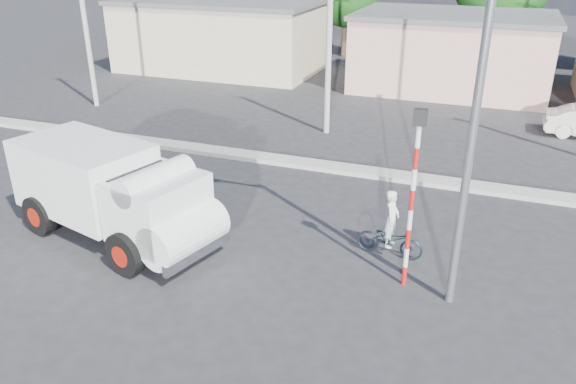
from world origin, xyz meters
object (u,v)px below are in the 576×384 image
(bicycle, at_px, (390,240))
(streetlight, at_px, (470,88))
(traffic_pole, at_px, (413,186))
(cyclist, at_px, (391,229))
(truck, at_px, (114,192))

(bicycle, relative_size, streetlight, 0.19)
(bicycle, height_order, traffic_pole, traffic_pole)
(traffic_pole, relative_size, streetlight, 0.48)
(bicycle, relative_size, cyclist, 1.13)
(truck, relative_size, streetlight, 0.73)
(cyclist, distance_m, traffic_pole, 2.29)
(traffic_pole, distance_m, streetlight, 2.56)
(bicycle, bearing_deg, traffic_pole, -150.17)
(bicycle, bearing_deg, streetlight, -131.34)
(bicycle, bearing_deg, cyclist, 0.00)
(truck, xyz_separation_m, streetlight, (8.72, 0.22, 3.54))
(truck, bearing_deg, streetlight, 16.17)
(cyclist, bearing_deg, traffic_pole, -150.17)
(truck, distance_m, bicycle, 7.44)
(streetlight, bearing_deg, traffic_pole, 162.27)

